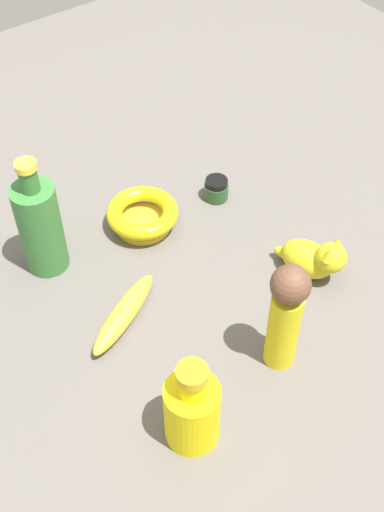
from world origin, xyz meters
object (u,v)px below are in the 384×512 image
object	(u,v)px
cat_figurine	(314,258)
bottle_tall	(40,226)
bowl	(143,215)
bottle_short	(192,410)
banana	(124,314)
person_figure_adult	(286,314)
nail_polish_jar	(216,189)

from	to	relation	value
cat_figurine	bottle_tall	xyz separation A→B (m)	(-0.30, -0.36, 0.05)
cat_figurine	bowl	bearing A→B (deg)	-148.03
bottle_short	bottle_tall	size ratio (longest dim) A/B	0.71
cat_figurine	banana	distance (m)	0.34
person_figure_adult	bottle_tall	world-z (taller)	bottle_tall
bottle_short	banana	size ratio (longest dim) A/B	0.90
cat_figurine	nail_polish_jar	xyz separation A→B (m)	(-0.26, -0.01, -0.02)
bottle_short	bowl	bearing A→B (deg)	155.73
bowl	nail_polish_jar	bearing A→B (deg)	83.34
person_figure_adult	bowl	distance (m)	0.38
cat_figurine	bottle_tall	world-z (taller)	bottle_tall
nail_polish_jar	banana	distance (m)	0.34
bowl	banana	distance (m)	0.22
bowl	bottle_tall	world-z (taller)	bottle_tall
cat_figurine	person_figure_adult	xyz separation A→B (m)	(0.10, -0.16, 0.07)
cat_figurine	nail_polish_jar	distance (m)	0.26
person_figure_adult	banana	bearing A→B (deg)	-142.90
nail_polish_jar	banana	size ratio (longest dim) A/B	0.26
nail_polish_jar	banana	xyz separation A→B (m)	(0.15, -0.31, -0.00)
nail_polish_jar	person_figure_adult	bearing A→B (deg)	-23.07
banana	bottle_tall	size ratio (longest dim) A/B	0.79
bowl	banana	bearing A→B (deg)	-41.61
bottle_short	bowl	world-z (taller)	bottle_short
bottle_tall	person_figure_adult	bearing A→B (deg)	26.42
bottle_short	bowl	distance (m)	0.44
nail_polish_jar	banana	world-z (taller)	nail_polish_jar
nail_polish_jar	bowl	world-z (taller)	bowl
person_figure_adult	banana	xyz separation A→B (m)	(-0.21, -0.16, -0.09)
bottle_short	bowl	size ratio (longest dim) A/B	1.23
cat_figurine	bottle_tall	bearing A→B (deg)	-129.64
nail_polish_jar	banana	bearing A→B (deg)	-64.32
bowl	banana	xyz separation A→B (m)	(0.17, -0.15, -0.01)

